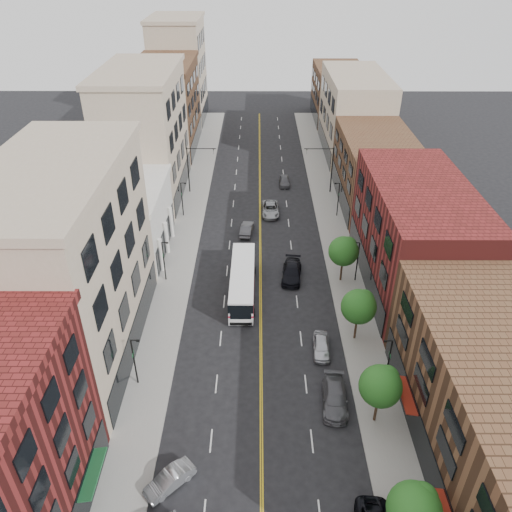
{
  "coord_description": "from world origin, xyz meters",
  "views": [
    {
      "loc": [
        -0.33,
        -23.46,
        33.56
      ],
      "look_at": [
        -0.51,
        21.46,
        5.0
      ],
      "focal_mm": 35.0,
      "sensor_mm": 36.0,
      "label": 1
    }
  ],
  "objects_px": {
    "city_bus": "(243,280)",
    "car_angle_b": "(170,480)",
    "car_lane_behind": "(247,229)",
    "car_parked_mid": "(335,398)",
    "car_lane_b": "(270,209)",
    "car_lane_c": "(284,181)",
    "car_lane_a": "(292,272)",
    "car_parked_far": "(321,346)"
  },
  "relations": [
    {
      "from": "car_angle_b",
      "to": "car_lane_a",
      "type": "bearing_deg",
      "value": 114.92
    },
    {
      "from": "city_bus",
      "to": "car_parked_far",
      "type": "xyz_separation_m",
      "value": [
        7.8,
        -9.38,
        -1.07
      ]
    },
    {
      "from": "car_lane_behind",
      "to": "car_lane_b",
      "type": "xyz_separation_m",
      "value": [
        3.3,
        5.74,
        0.04
      ]
    },
    {
      "from": "car_lane_b",
      "to": "car_lane_c",
      "type": "relative_size",
      "value": 1.31
    },
    {
      "from": "car_lane_behind",
      "to": "car_lane_c",
      "type": "height_order",
      "value": "car_lane_behind"
    },
    {
      "from": "city_bus",
      "to": "car_lane_behind",
      "type": "relative_size",
      "value": 2.77
    },
    {
      "from": "car_angle_b",
      "to": "car_parked_mid",
      "type": "bearing_deg",
      "value": 76.67
    },
    {
      "from": "city_bus",
      "to": "car_lane_a",
      "type": "relative_size",
      "value": 2.21
    },
    {
      "from": "car_lane_a",
      "to": "car_lane_c",
      "type": "bearing_deg",
      "value": 95.78
    },
    {
      "from": "city_bus",
      "to": "car_angle_b",
      "type": "bearing_deg",
      "value": -100.96
    },
    {
      "from": "car_lane_a",
      "to": "car_lane_c",
      "type": "height_order",
      "value": "car_lane_a"
    },
    {
      "from": "car_angle_b",
      "to": "car_lane_a",
      "type": "height_order",
      "value": "car_lane_a"
    },
    {
      "from": "car_lane_behind",
      "to": "car_lane_b",
      "type": "bearing_deg",
      "value": -113.61
    },
    {
      "from": "car_parked_mid",
      "to": "car_lane_a",
      "type": "bearing_deg",
      "value": 102.33
    },
    {
      "from": "city_bus",
      "to": "car_parked_mid",
      "type": "xyz_separation_m",
      "value": [
        8.24,
        -15.82,
        -1.01
      ]
    },
    {
      "from": "city_bus",
      "to": "car_angle_b",
      "type": "distance_m",
      "value": 23.89
    },
    {
      "from": "car_lane_behind",
      "to": "car_angle_b",
      "type": "bearing_deg",
      "value": 88.78
    },
    {
      "from": "car_angle_b",
      "to": "car_parked_far",
      "type": "height_order",
      "value": "car_parked_far"
    },
    {
      "from": "car_parked_mid",
      "to": "car_lane_c",
      "type": "height_order",
      "value": "car_parked_mid"
    },
    {
      "from": "city_bus",
      "to": "car_lane_c",
      "type": "bearing_deg",
      "value": 78.76
    },
    {
      "from": "car_angle_b",
      "to": "car_parked_mid",
      "type": "xyz_separation_m",
      "value": [
        12.89,
        7.58,
        0.1
      ]
    },
    {
      "from": "city_bus",
      "to": "car_parked_far",
      "type": "distance_m",
      "value": 12.24
    },
    {
      "from": "car_lane_b",
      "to": "car_lane_c",
      "type": "xyz_separation_m",
      "value": [
        2.46,
        10.09,
        -0.05
      ]
    },
    {
      "from": "car_parked_far",
      "to": "car_angle_b",
      "type": "bearing_deg",
      "value": -128.08
    },
    {
      "from": "city_bus",
      "to": "car_lane_b",
      "type": "bearing_deg",
      "value": 79.93
    },
    {
      "from": "car_lane_behind",
      "to": "car_lane_c",
      "type": "xyz_separation_m",
      "value": [
        5.76,
        15.83,
        -0.01
      ]
    },
    {
      "from": "car_lane_b",
      "to": "car_parked_mid",
      "type": "bearing_deg",
      "value": -83.03
    },
    {
      "from": "car_lane_c",
      "to": "car_angle_b",
      "type": "bearing_deg",
      "value": -101.4
    },
    {
      "from": "car_parked_mid",
      "to": "car_lane_a",
      "type": "xyz_separation_m",
      "value": [
        -2.58,
        18.89,
        0.03
      ]
    },
    {
      "from": "car_angle_b",
      "to": "car_lane_c",
      "type": "xyz_separation_m",
      "value": [
        10.61,
        52.68,
        0.05
      ]
    },
    {
      "from": "car_parked_mid",
      "to": "car_angle_b",
      "type": "bearing_deg",
      "value": -144.97
    },
    {
      "from": "car_parked_mid",
      "to": "car_parked_far",
      "type": "relative_size",
      "value": 1.28
    },
    {
      "from": "car_angle_b",
      "to": "car_lane_behind",
      "type": "xyz_separation_m",
      "value": [
        4.85,
        36.85,
        0.06
      ]
    },
    {
      "from": "car_lane_c",
      "to": "car_lane_a",
      "type": "bearing_deg",
      "value": -90.68
    },
    {
      "from": "car_parked_far",
      "to": "car_lane_a",
      "type": "relative_size",
      "value": 0.75
    },
    {
      "from": "car_parked_mid",
      "to": "car_lane_b",
      "type": "relative_size",
      "value": 0.96
    },
    {
      "from": "car_angle_b",
      "to": "car_lane_behind",
      "type": "distance_m",
      "value": 37.17
    },
    {
      "from": "car_angle_b",
      "to": "car_lane_behind",
      "type": "bearing_deg",
      "value": 128.7
    },
    {
      "from": "car_lane_behind",
      "to": "city_bus",
      "type": "bearing_deg",
      "value": 95.42
    },
    {
      "from": "car_parked_far",
      "to": "car_lane_c",
      "type": "xyz_separation_m",
      "value": [
        -1.84,
        38.65,
        0.01
      ]
    },
    {
      "from": "car_parked_mid",
      "to": "car_lane_c",
      "type": "bearing_deg",
      "value": 97.44
    },
    {
      "from": "car_angle_b",
      "to": "car_lane_b",
      "type": "distance_m",
      "value": 43.37
    }
  ]
}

